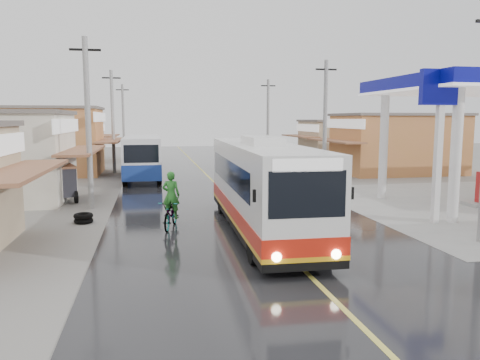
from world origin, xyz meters
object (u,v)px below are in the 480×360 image
at_px(coach_bus, 261,186).
at_px(cyclist, 171,210).
at_px(second_bus, 142,156).
at_px(tyre_stack, 83,218).
at_px(tricycle_near, 58,181).

distance_m(coach_bus, cyclist, 3.64).
bearing_deg(second_bus, tyre_stack, -99.24).
xyz_separation_m(cyclist, tyre_stack, (-3.51, 1.67, -0.54)).
distance_m(coach_bus, tyre_stack, 7.54).
relative_size(second_bus, cyclist, 4.01).
xyz_separation_m(cyclist, tricycle_near, (-5.45, 7.21, 0.33)).
xyz_separation_m(tricycle_near, tyre_stack, (1.93, -5.55, -0.88)).
bearing_deg(tyre_stack, cyclist, -25.38).
bearing_deg(tricycle_near, tyre_stack, -88.10).
distance_m(second_bus, tyre_stack, 14.28).
xyz_separation_m(second_bus, tricycle_near, (-4.13, -8.49, -0.55)).
xyz_separation_m(coach_bus, cyclist, (-3.34, 1.08, -0.99)).
bearing_deg(second_bus, coach_bus, -74.85).
height_order(cyclist, tricycle_near, cyclist).
bearing_deg(cyclist, second_bus, 109.16).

